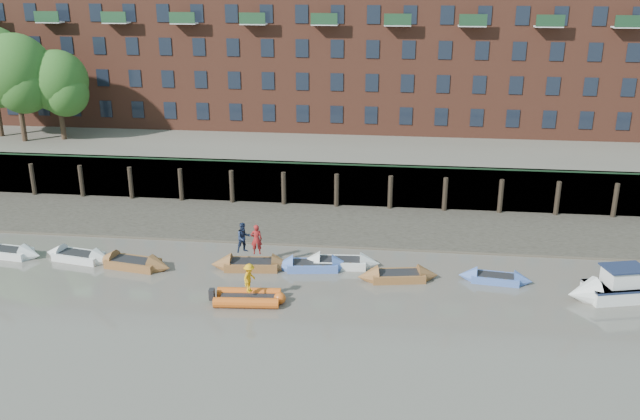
% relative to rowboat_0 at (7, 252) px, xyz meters
% --- Properties ---
extents(ground, '(220.00, 220.00, 0.00)m').
position_rel_rowboat_0_xyz_m(ground, '(17.53, -10.15, -0.24)').
color(ground, '#5F5A51').
rests_on(ground, ground).
extents(foreshore, '(110.00, 8.00, 0.50)m').
position_rel_rowboat_0_xyz_m(foreshore, '(17.53, 7.85, -0.24)').
color(foreshore, '#3D382F').
rests_on(foreshore, ground).
extents(mud_band, '(110.00, 1.60, 0.10)m').
position_rel_rowboat_0_xyz_m(mud_band, '(17.53, 4.45, -0.24)').
color(mud_band, '#4C4336').
rests_on(mud_band, ground).
extents(river_wall, '(110.00, 1.23, 3.30)m').
position_rel_rowboat_0_xyz_m(river_wall, '(17.53, 12.23, 1.36)').
color(river_wall, '#2D2A26').
rests_on(river_wall, ground).
extents(bank_terrace, '(110.00, 28.00, 3.20)m').
position_rel_rowboat_0_xyz_m(bank_terrace, '(17.53, 25.85, 1.36)').
color(bank_terrace, '#5E594D').
rests_on(bank_terrace, ground).
extents(apartment_terrace, '(80.60, 15.56, 20.98)m').
position_rel_rowboat_0_xyz_m(apartment_terrace, '(17.53, 26.84, 12.59)').
color(apartment_terrace, brown).
rests_on(apartment_terrace, bank_terrace).
extents(tree_cluster, '(11.76, 7.74, 9.40)m').
position_rel_rowboat_0_xyz_m(tree_cluster, '(-8.08, 17.20, 8.77)').
color(tree_cluster, '#3A281C').
rests_on(tree_cluster, bank_terrace).
extents(rowboat_0, '(4.77, 1.91, 1.34)m').
position_rel_rowboat_0_xyz_m(rowboat_0, '(0.00, 0.00, 0.00)').
color(rowboat_0, silver).
rests_on(rowboat_0, ground).
extents(rowboat_1, '(4.85, 2.19, 1.36)m').
position_rel_rowboat_0_xyz_m(rowboat_1, '(4.72, -0.08, 0.00)').
color(rowboat_1, silver).
rests_on(rowboat_1, ground).
extents(rowboat_2, '(5.07, 2.24, 1.42)m').
position_rel_rowboat_0_xyz_m(rowboat_2, '(8.45, -0.73, 0.01)').
color(rowboat_2, brown).
rests_on(rowboat_2, ground).
extents(rowboat_3, '(5.00, 1.87, 1.42)m').
position_rel_rowboat_0_xyz_m(rowboat_3, '(15.57, -0.08, 0.01)').
color(rowboat_3, brown).
rests_on(rowboat_3, ground).
extents(rowboat_4, '(4.79, 1.95, 1.35)m').
position_rel_rowboat_0_xyz_m(rowboat_4, '(19.19, 0.25, 0.00)').
color(rowboat_4, '#4766B3').
rests_on(rowboat_4, ground).
extents(rowboat_5, '(4.88, 1.70, 1.39)m').
position_rel_rowboat_0_xyz_m(rowboat_5, '(20.77, 0.84, 0.01)').
color(rowboat_5, silver).
rests_on(rowboat_5, ground).
extents(rowboat_6, '(4.85, 2.15, 1.36)m').
position_rel_rowboat_0_xyz_m(rowboat_6, '(24.26, -0.63, 0.00)').
color(rowboat_6, brown).
rests_on(rowboat_6, ground).
extents(rowboat_7, '(4.24, 1.67, 1.20)m').
position_rel_rowboat_0_xyz_m(rowboat_7, '(29.79, -0.21, -0.03)').
color(rowboat_7, '#4766B3').
rests_on(rowboat_7, ground).
extents(rib_tender, '(3.85, 2.05, 0.66)m').
position_rel_rowboat_0_xyz_m(rib_tender, '(16.44, -4.41, 0.05)').
color(rib_tender, '#C95315').
rests_on(rib_tender, ground).
extents(motor_launch, '(5.97, 3.23, 2.35)m').
position_rel_rowboat_0_xyz_m(motor_launch, '(35.75, -1.66, 0.36)').
color(motor_launch, silver).
rests_on(motor_launch, ground).
extents(person_rower_a, '(0.74, 0.56, 1.84)m').
position_rel_rowboat_0_xyz_m(person_rower_a, '(15.89, -0.04, 1.64)').
color(person_rower_a, maroon).
rests_on(person_rower_a, rowboat_3).
extents(person_rower_b, '(1.13, 1.08, 1.84)m').
position_rel_rowboat_0_xyz_m(person_rower_b, '(15.08, 0.16, 1.64)').
color(person_rower_b, '#19233F').
rests_on(person_rower_b, rowboat_3).
extents(person_rib_crew, '(0.85, 1.16, 1.61)m').
position_rel_rowboat_0_xyz_m(person_rib_crew, '(16.40, -4.35, 1.18)').
color(person_rib_crew, orange).
rests_on(person_rib_crew, rib_tender).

